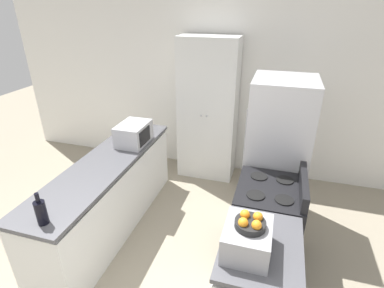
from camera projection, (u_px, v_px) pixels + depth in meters
wall_back at (219, 90)px, 4.57m from camera, size 7.00×0.06×2.60m
counter_left at (109, 196)px, 3.57m from camera, size 0.60×2.39×0.90m
counter_right at (256, 288)px, 2.42m from camera, size 0.60×0.82×0.90m
pantry_cabinet at (208, 110)px, 4.46m from camera, size 0.85×0.49×2.12m
stove at (266, 224)px, 3.09m from camera, size 0.66×0.72×1.06m
refrigerator at (276, 154)px, 3.55m from camera, size 0.71×0.72×1.80m
microwave at (134, 134)px, 3.76m from camera, size 0.34×0.46×0.26m
wine_bottle at (41, 212)px, 2.39m from camera, size 0.09×0.09×0.29m
toaster_oven at (247, 239)px, 2.13m from camera, size 0.34×0.39×0.22m
fruit_bowl at (250, 222)px, 2.06m from camera, size 0.22×0.22×0.10m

